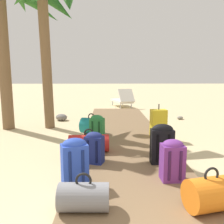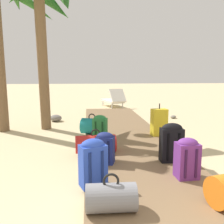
% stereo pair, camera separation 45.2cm
% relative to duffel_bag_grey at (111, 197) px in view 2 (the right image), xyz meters
% --- Properties ---
extents(ground_plane, '(60.00, 60.00, 0.00)m').
position_rel_duffel_bag_grey_xyz_m(ground_plane, '(0.59, 2.04, -0.23)').
color(ground_plane, '#CCB789').
extents(boardwalk, '(1.71, 8.41, 0.08)m').
position_rel_duffel_bag_grey_xyz_m(boardwalk, '(0.59, 2.88, -0.19)').
color(boardwalk, brown).
rests_on(boardwalk, ground).
extents(duffel_bag_grey, '(0.51, 0.30, 0.40)m').
position_rel_duffel_bag_grey_xyz_m(duffel_bag_grey, '(0.00, 0.00, 0.00)').
color(duffel_bag_grey, slate).
rests_on(duffel_bag_grey, boardwalk).
extents(duffel_bag_teal, '(0.56, 0.49, 0.46)m').
position_rel_duffel_bag_grey_xyz_m(duffel_bag_teal, '(-0.12, 3.16, 0.03)').
color(duffel_bag_teal, '#197A7F').
rests_on(duffel_bag_teal, boardwalk).
extents(backpack_navy, '(0.32, 0.27, 0.48)m').
position_rel_duffel_bag_grey_xyz_m(backpack_navy, '(0.04, 1.31, 0.11)').
color(backpack_navy, navy).
rests_on(backpack_navy, boardwalk).
extents(backpack_black, '(0.34, 0.21, 0.61)m').
position_rel_duffel_bag_grey_xyz_m(backpack_black, '(1.06, 1.28, 0.17)').
color(backpack_black, black).
rests_on(backpack_black, boardwalk).
extents(backpack_blue, '(0.36, 0.30, 0.59)m').
position_rel_duffel_bag_grey_xyz_m(backpack_blue, '(-0.16, 0.57, 0.16)').
color(backpack_blue, '#2847B7').
rests_on(backpack_blue, boardwalk).
extents(suitcase_yellow, '(0.35, 0.25, 0.71)m').
position_rel_duffel_bag_grey_xyz_m(suitcase_yellow, '(1.34, 2.88, 0.15)').
color(suitcase_yellow, gold).
rests_on(suitcase_yellow, boardwalk).
extents(backpack_green, '(0.32, 0.26, 0.53)m').
position_rel_duffel_bag_grey_xyz_m(backpack_green, '(0.03, 2.57, 0.13)').
color(backpack_green, '#237538').
rests_on(backpack_green, boardwalk).
extents(duffel_bag_red, '(0.71, 0.35, 0.42)m').
position_rel_duffel_bag_grey_xyz_m(duffel_bag_red, '(-0.09, 1.84, 0.01)').
color(duffel_bag_red, red).
rests_on(duffel_bag_red, boardwalk).
extents(backpack_purple, '(0.29, 0.26, 0.54)m').
position_rel_duffel_bag_grey_xyz_m(backpack_purple, '(1.06, 0.68, 0.14)').
color(backpack_purple, '#6B2D84').
rests_on(backpack_purple, boardwalk).
extents(palm_tree_near_left, '(2.18, 2.27, 3.74)m').
position_rel_duffel_bag_grey_xyz_m(palm_tree_near_left, '(-1.25, 4.00, 2.70)').
color(palm_tree_near_left, brown).
rests_on(palm_tree_near_left, ground).
extents(lounge_chair, '(0.98, 1.63, 0.80)m').
position_rel_duffel_bag_grey_xyz_m(lounge_chair, '(0.90, 8.02, 0.10)').
color(lounge_chair, white).
rests_on(lounge_chair, ground).
extents(rock_left_near, '(0.50, 0.51, 0.20)m').
position_rel_duffel_bag_grey_xyz_m(rock_left_near, '(-1.18, 5.13, -0.13)').
color(rock_left_near, slate).
rests_on(rock_left_near, ground).
extents(rock_right_near, '(0.28, 0.28, 0.10)m').
position_rel_duffel_bag_grey_xyz_m(rock_right_near, '(2.54, 5.25, -0.18)').
color(rock_right_near, gray).
rests_on(rock_right_near, ground).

